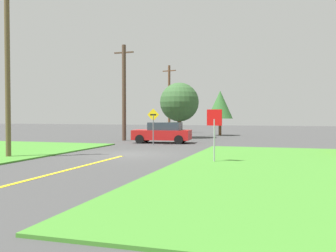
{
  "coord_description": "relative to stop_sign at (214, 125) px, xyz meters",
  "views": [
    {
      "loc": [
        8.23,
        -19.71,
        2.21
      ],
      "look_at": [
        0.88,
        4.62,
        1.46
      ],
      "focal_mm": 40.74,
      "sensor_mm": 36.0,
      "label": 1
    }
  ],
  "objects": [
    {
      "name": "ground_plane",
      "position": [
        -5.23,
        2.47,
        -1.73
      ],
      "size": [
        120.0,
        120.0,
        0.0
      ],
      "primitive_type": "plane",
      "color": "#3F3F3F"
    },
    {
      "name": "grass_verge_right",
      "position": [
        4.4,
        -1.53,
        -1.69
      ],
      "size": [
        12.0,
        20.0,
        0.08
      ],
      "primitive_type": "cube",
      "color": "#40842B",
      "rests_on": "ground"
    },
    {
      "name": "lane_stripe_center",
      "position": [
        -5.23,
        -5.53,
        -1.72
      ],
      "size": [
        0.2,
        14.0,
        0.01
      ],
      "primitive_type": "cube",
      "color": "yellow",
      "rests_on": "ground"
    },
    {
      "name": "stop_sign",
      "position": [
        0.0,
        0.0,
        0.0
      ],
      "size": [
        0.72,
        0.21,
        2.46
      ],
      "rotation": [
        0.0,
        0.0,
        2.91
      ],
      "color": "#9EA0A8",
      "rests_on": "ground"
    },
    {
      "name": "car_approaching_junction",
      "position": [
        -6.04,
        11.21,
        -0.92
      ],
      "size": [
        4.63,
        2.41,
        1.62
      ],
      "rotation": [
        0.0,
        0.0,
        3.22
      ],
      "color": "red",
      "rests_on": "ground"
    },
    {
      "name": "utility_pole_near",
      "position": [
        -10.52,
        -0.92,
        2.88
      ],
      "size": [
        1.76,
        0.64,
        8.91
      ],
      "color": "brown",
      "rests_on": "ground"
    },
    {
      "name": "utility_pole_mid",
      "position": [
        -10.09,
        12.99,
        2.46
      ],
      "size": [
        1.8,
        0.35,
        8.2
      ],
      "color": "#4E382C",
      "rests_on": "ground"
    },
    {
      "name": "utility_pole_far",
      "position": [
        -10.2,
        26.91,
        2.48
      ],
      "size": [
        1.77,
        0.59,
        8.17
      ],
      "color": "brown",
      "rests_on": "ground"
    },
    {
      "name": "direction_sign",
      "position": [
        -6.08,
        9.07,
        -0.06
      ],
      "size": [
        0.91,
        0.08,
        2.67
      ],
      "color": "slate",
      "rests_on": "ground"
    },
    {
      "name": "oak_tree_left",
      "position": [
        -6.48,
        17.86,
        1.69
      ],
      "size": [
        3.71,
        3.71,
        5.28
      ],
      "color": "brown",
      "rests_on": "ground"
    },
    {
      "name": "pine_tree_center",
      "position": [
        -3.45,
        23.35,
        1.57
      ],
      "size": [
        2.71,
        2.71,
        4.8
      ],
      "color": "brown",
      "rests_on": "ground"
    }
  ]
}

